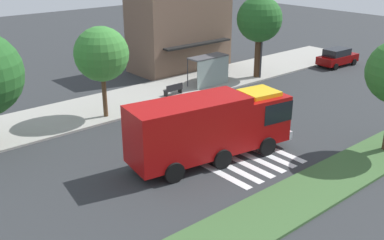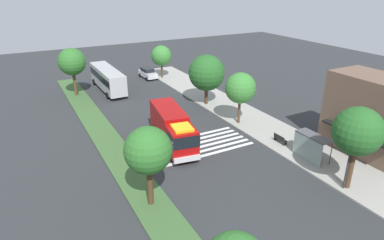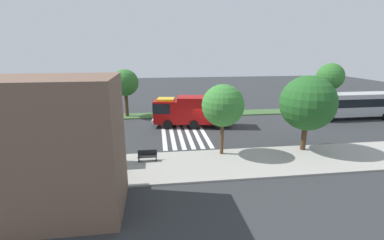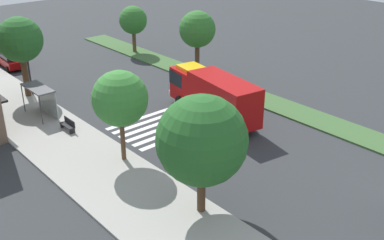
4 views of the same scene
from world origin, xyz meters
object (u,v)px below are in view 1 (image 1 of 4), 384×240
object	(u,v)px
fire_truck	(214,124)
sidewalk_tree_far_east	(259,20)
street_lamp	(262,39)
sidewalk_tree_center	(101,54)
parked_car_mid	(337,57)
bench_near_shelter	(174,89)
bus_stop_shelter	(211,65)

from	to	relation	value
fire_truck	sidewalk_tree_far_east	size ratio (longest dim) A/B	1.40
street_lamp	sidewalk_tree_center	xyz separation A→B (m)	(-15.56, 0.40, 0.90)
parked_car_mid	bench_near_shelter	world-z (taller)	parked_car_mid
sidewalk_tree_center	street_lamp	bearing A→B (deg)	-1.47
bus_stop_shelter	bench_near_shelter	bearing A→B (deg)	-179.45
sidewalk_tree_center	parked_car_mid	bearing A→B (deg)	-5.03
bench_near_shelter	street_lamp	size ratio (longest dim) A/B	0.27
fire_truck	sidewalk_tree_center	distance (m)	9.92
street_lamp	sidewalk_tree_far_east	size ratio (longest dim) A/B	0.83
fire_truck	parked_car_mid	size ratio (longest dim) A/B	2.14
parked_car_mid	bus_stop_shelter	xyz separation A→B (m)	(-14.38, 2.94, 0.99)
street_lamp	sidewalk_tree_center	distance (m)	15.59
parked_car_mid	sidewalk_tree_center	xyz separation A→B (m)	(-24.93, 2.20, 3.64)
fire_truck	sidewalk_tree_center	size ratio (longest dim) A/B	1.60
bus_stop_shelter	sidewalk_tree_far_east	size ratio (longest dim) A/B	0.49
bus_stop_shelter	sidewalk_tree_center	distance (m)	10.90
bus_stop_shelter	sidewalk_tree_center	world-z (taller)	sidewalk_tree_center
parked_car_mid	sidewalk_tree_center	world-z (taller)	sidewalk_tree_center
fire_truck	bench_near_shelter	size ratio (longest dim) A/B	6.23
bench_near_shelter	parked_car_mid	bearing A→B (deg)	-8.96
fire_truck	sidewalk_tree_center	bearing A→B (deg)	107.62
street_lamp	sidewalk_tree_far_east	bearing A→B (deg)	92.37
parked_car_mid	bench_near_shelter	size ratio (longest dim) A/B	2.91
bench_near_shelter	sidewalk_tree_center	xyz separation A→B (m)	(-6.55, -0.70, 3.94)
bus_stop_shelter	bench_near_shelter	xyz separation A→B (m)	(-4.00, -0.04, -1.30)
bench_near_shelter	sidewalk_tree_center	distance (m)	7.68
fire_truck	sidewalk_tree_far_east	world-z (taller)	sidewalk_tree_far_east
bench_near_shelter	sidewalk_tree_far_east	world-z (taller)	sidewalk_tree_far_east
street_lamp	sidewalk_tree_far_east	xyz separation A→B (m)	(-0.02, 0.40, 1.61)
bus_stop_shelter	sidewalk_tree_far_east	xyz separation A→B (m)	(4.99, -0.74, 3.36)
sidewalk_tree_far_east	fire_truck	bearing A→B (deg)	-146.01
fire_truck	street_lamp	xyz separation A→B (m)	(14.10, 9.10, 1.58)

